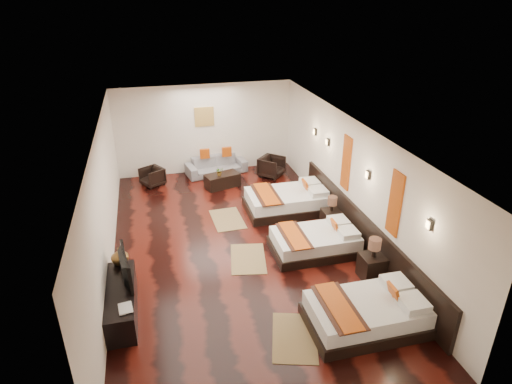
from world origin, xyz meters
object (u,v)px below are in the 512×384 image
object	(u,v)px
bed_mid	(316,241)
nightstand_b	(331,217)
figurine	(120,256)
table_plant	(219,171)
book	(119,310)
tv	(121,268)
sofa	(216,165)
armchair_right	(272,167)
coffee_table	(222,180)
bed_near	(367,313)
tv_console	(122,301)
nightstand_a	(372,264)
bed_far	(288,201)
armchair_left	(152,177)

from	to	relation	value
bed_mid	nightstand_b	xyz separation A→B (m)	(0.75, 0.91, 0.05)
figurine	table_plant	world-z (taller)	figurine
figurine	book	bearing A→B (deg)	-90.00
tv	sofa	size ratio (longest dim) A/B	0.54
armchair_right	coffee_table	bearing A→B (deg)	147.03
bed_mid	sofa	bearing A→B (deg)	105.78
bed_near	table_plant	world-z (taller)	bed_near
bed_mid	tv	xyz separation A→B (m)	(-4.14, -0.87, 0.59)
sofa	armchair_right	xyz separation A→B (m)	(1.65, -0.65, 0.04)
tv_console	figurine	world-z (taller)	figurine
nightstand_a	table_plant	size ratio (longest dim) A/B	3.63
bed_far	armchair_right	xyz separation A→B (m)	(0.22, 2.34, 0.04)
tv_console	bed_far	bearing A→B (deg)	36.98
armchair_right	figurine	bearing A→B (deg)	-179.88
bed_mid	figurine	size ratio (longest dim) A/B	5.46
bed_far	tv_console	world-z (taller)	bed_far
tv	sofa	xyz separation A→B (m)	(2.72, 5.93, -0.57)
nightstand_b	armchair_left	bearing A→B (deg)	138.54
armchair_right	table_plant	world-z (taller)	table_plant
bed_mid	table_plant	xyz separation A→B (m)	(-1.51, 3.93, 0.28)
figurine	armchair_right	xyz separation A→B (m)	(4.42, 4.68, -0.41)
nightstand_b	figurine	xyz separation A→B (m)	(-4.95, -1.19, 0.43)
bed_mid	bed_far	distance (m)	2.07
figurine	armchair_left	world-z (taller)	figurine
bed_far	book	world-z (taller)	bed_far
armchair_left	coffee_table	size ratio (longest dim) A/B	0.61
bed_far	nightstand_b	distance (m)	1.38
tv_console	book	distance (m)	0.67
tv	coffee_table	xyz separation A→B (m)	(2.72, 4.88, -0.64)
nightstand_a	tv	bearing A→B (deg)	175.99
bed_near	armchair_left	distance (m)	7.89
nightstand_b	table_plant	bearing A→B (deg)	126.90
bed_mid	nightstand_a	world-z (taller)	nightstand_a
bed_mid	sofa	distance (m)	5.25
nightstand_b	tv_console	size ratio (longest dim) A/B	0.48
bed_far	armchair_left	xyz separation A→B (m)	(-3.45, 2.55, -0.00)
armchair_left	table_plant	bearing A→B (deg)	39.97
armchair_left	armchair_right	size ratio (longest dim) A/B	0.87
tv	figurine	world-z (taller)	tv
tv	armchair_right	world-z (taller)	tv
figurine	armchair_left	xyz separation A→B (m)	(0.75, 4.89, -0.45)
nightstand_b	armchair_right	size ratio (longest dim) A/B	1.22
tv_console	nightstand_a	bearing A→B (deg)	-1.38
bed_near	nightstand_a	xyz separation A→B (m)	(0.75, 1.26, 0.06)
figurine	armchair_right	bearing A→B (deg)	46.66
tv_console	figurine	xyz separation A→B (m)	(0.00, 0.82, 0.45)
nightstand_a	nightstand_b	distance (m)	2.12
bed_near	nightstand_b	bearing A→B (deg)	77.53
armchair_left	bed_far	bearing A→B (deg)	23.14
tv_console	table_plant	size ratio (longest dim) A/B	7.03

